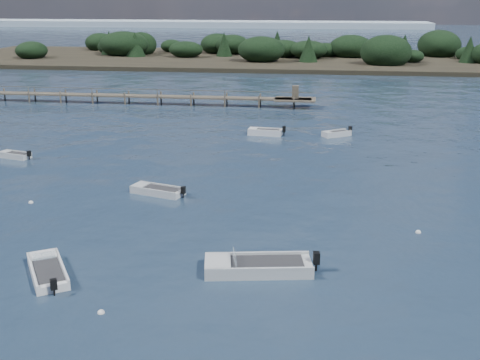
# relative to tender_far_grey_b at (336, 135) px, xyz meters

# --- Properties ---
(ground) EXTENTS (400.00, 400.00, 0.00)m
(ground) POSITION_rel_tender_far_grey_b_xyz_m (-8.77, 27.06, -0.15)
(ground) COLOR #162434
(ground) RESTS_ON ground
(tender_far_grey_b) EXTENTS (3.06, 2.48, 1.09)m
(tender_far_grey_b) POSITION_rel_tender_far_grey_b_xyz_m (0.00, 0.00, 0.00)
(tender_far_grey_b) COLOR #A5AAAC
(tender_far_grey_b) RESTS_ON ground
(tender_far_grey) EXTENTS (3.15, 1.81, 1.00)m
(tender_far_grey) POSITION_rel_tender_far_grey_b_xyz_m (-27.53, -11.94, -0.01)
(tender_far_grey) COLOR #A5AAAC
(tender_far_grey) RESTS_ON ground
(tender_far_white) EXTENTS (3.76, 1.59, 1.27)m
(tender_far_white) POSITION_rel_tender_far_grey_b_xyz_m (-7.03, -0.44, 0.03)
(tender_far_white) COLOR silver
(tender_far_white) RESTS_ON ground
(dinghy_mid_white_a) EXTENTS (5.93, 2.89, 1.36)m
(dinghy_mid_white_a) POSITION_rel_tender_far_grey_b_xyz_m (-4.57, -31.14, 0.02)
(dinghy_mid_white_a) COLOR #A5AAAC
(dinghy_mid_white_a) RESTS_ON ground
(dinghy_mid_grey) EXTENTS (4.16, 2.49, 1.03)m
(dinghy_mid_grey) POSITION_rel_tender_far_grey_b_xyz_m (-12.85, -19.74, -0.01)
(dinghy_mid_grey) COLOR #A5AAAC
(dinghy_mid_grey) RESTS_ON ground
(dinghy_near_olive) EXTENTS (3.53, 4.38, 1.10)m
(dinghy_near_olive) POSITION_rel_tender_far_grey_b_xyz_m (-14.95, -32.96, -0.01)
(dinghy_near_olive) COLOR silver
(dinghy_near_olive) RESTS_ON ground
(buoy_a) EXTENTS (0.32, 0.32, 0.32)m
(buoy_a) POSITION_rel_tender_far_grey_b_xyz_m (-11.01, -36.18, -0.15)
(buoy_a) COLOR silver
(buoy_a) RESTS_ON ground
(buoy_b) EXTENTS (0.32, 0.32, 0.32)m
(buoy_b) POSITION_rel_tender_far_grey_b_xyz_m (-2.14, -30.77, -0.15)
(buoy_b) COLOR silver
(buoy_b) RESTS_ON ground
(buoy_c) EXTENTS (0.32, 0.32, 0.32)m
(buoy_c) POSITION_rel_tender_far_grey_b_xyz_m (-20.83, -22.76, -0.15)
(buoy_c) COLOR silver
(buoy_c) RESTS_ON ground
(buoy_d) EXTENTS (0.32, 0.32, 0.32)m
(buoy_d) POSITION_rel_tender_far_grey_b_xyz_m (4.29, -24.73, -0.15)
(buoy_d) COLOR silver
(buoy_d) RESTS_ON ground
(jetty) EXTENTS (64.50, 3.20, 3.40)m
(jetty) POSITION_rel_tender_far_grey_b_xyz_m (-30.51, 15.05, 0.83)
(jetty) COLOR brown
(jetty) RESTS_ON ground
(far_headland) EXTENTS (190.00, 40.00, 5.80)m
(far_headland) POSITION_rel_tender_far_grey_b_xyz_m (16.23, 67.06, 1.81)
(far_headland) COLOR black
(far_headland) RESTS_ON ground
(distant_haze) EXTENTS (280.00, 20.00, 2.40)m
(distant_haze) POSITION_rel_tender_far_grey_b_xyz_m (-98.77, 197.06, -0.15)
(distant_haze) COLOR #95A9B9
(distant_haze) RESTS_ON ground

